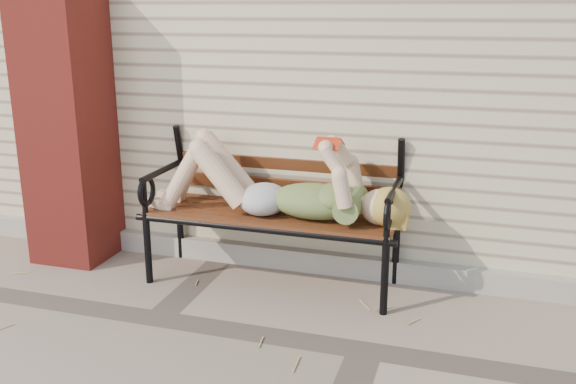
% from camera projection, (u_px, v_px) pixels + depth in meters
% --- Properties ---
extents(ground, '(80.00, 80.00, 0.00)m').
position_uv_depth(ground, '(365.00, 350.00, 3.46)').
color(ground, gray).
rests_on(ground, ground).
extents(house_wall, '(8.00, 4.00, 3.00)m').
position_uv_depth(house_wall, '(432.00, 40.00, 5.80)').
color(house_wall, beige).
rests_on(house_wall, ground).
extents(foundation_strip, '(8.00, 0.10, 0.15)m').
position_uv_depth(foundation_strip, '(392.00, 270.00, 4.33)').
color(foundation_strip, '#ACA69B').
rests_on(foundation_strip, ground).
extents(brick_pillar, '(0.50, 0.50, 2.00)m').
position_uv_depth(brick_pillar, '(68.00, 123.00, 4.53)').
color(brick_pillar, maroon).
rests_on(brick_pillar, ground).
extents(garden_bench, '(1.79, 0.71, 1.16)m').
position_uv_depth(garden_bench, '(277.00, 185.00, 4.24)').
color(garden_bench, black).
rests_on(garden_bench, ground).
extents(reading_woman, '(1.69, 0.38, 0.53)m').
position_uv_depth(reading_woman, '(272.00, 185.00, 4.10)').
color(reading_woman, '#0A3247').
rests_on(reading_woman, ground).
extents(straw_scatter, '(2.09, 1.49, 0.01)m').
position_uv_depth(straw_scatter, '(131.00, 347.00, 3.49)').
color(straw_scatter, tan).
rests_on(straw_scatter, ground).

